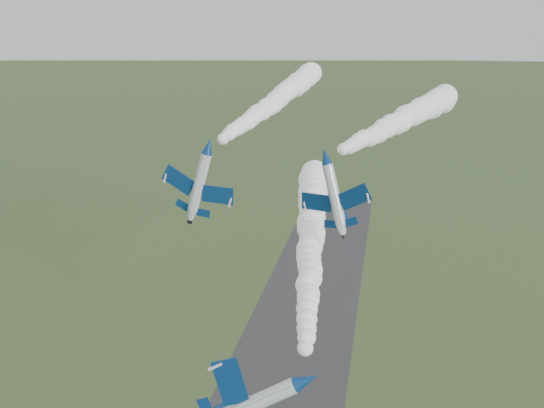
{
  "coord_description": "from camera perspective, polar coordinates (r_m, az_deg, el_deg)",
  "views": [
    {
      "loc": [
        17.03,
        -64.32,
        66.1
      ],
      "look_at": [
        1.67,
        14.2,
        41.56
      ],
      "focal_mm": 40.0,
      "sensor_mm": 36.0,
      "label": 1
    }
  ],
  "objects": [
    {
      "name": "runway",
      "position": [
        116.42,
        0.72,
        -17.53
      ],
      "size": [
        24.0,
        260.0,
        0.04
      ],
      "primitive_type": "cube",
      "color": "#313133",
      "rests_on": "ground"
    },
    {
      "name": "jet_lead",
      "position": [
        63.25,
        3.27,
        -16.28
      ],
      "size": [
        6.14,
        14.47,
        10.55
      ],
      "rotation": [
        0.0,
        1.08,
        0.15
      ],
      "color": "silver"
    },
    {
      "name": "smoke_trail_jet_lead",
      "position": [
        94.08,
        3.67,
        -3.06
      ],
      "size": [
        15.03,
        63.6,
        5.39
      ],
      "primitive_type": null,
      "rotation": [
        0.0,
        0.0,
        0.15
      ],
      "color": "white"
    },
    {
      "name": "jet_pair_right",
      "position": [
        85.32,
        5.02,
        4.5
      ],
      "size": [
        10.67,
        12.76,
        4.11
      ],
      "rotation": [
        0.0,
        -0.28,
        -0.37
      ],
      "color": "silver"
    },
    {
      "name": "smoke_trail_jet_pair_left",
      "position": [
        122.7,
        0.43,
        9.82
      ],
      "size": [
        10.86,
        67.06,
        5.25
      ],
      "primitive_type": null,
      "rotation": [
        0.0,
        0.0,
        -0.08
      ],
      "color": "white"
    },
    {
      "name": "smoke_trail_jet_pair_right",
      "position": [
        113.93,
        12.35,
        7.82
      ],
      "size": [
        25.77,
        55.43,
        5.52
      ],
      "primitive_type": null,
      "rotation": [
        0.0,
        0.0,
        -0.37
      ],
      "color": "white"
    },
    {
      "name": "jet_pair_left",
      "position": [
        88.51,
        -6.02,
        5.43
      ],
      "size": [
        11.13,
        13.8,
        4.3
      ],
      "rotation": [
        0.0,
        0.28,
        -0.08
      ],
      "color": "silver"
    }
  ]
}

